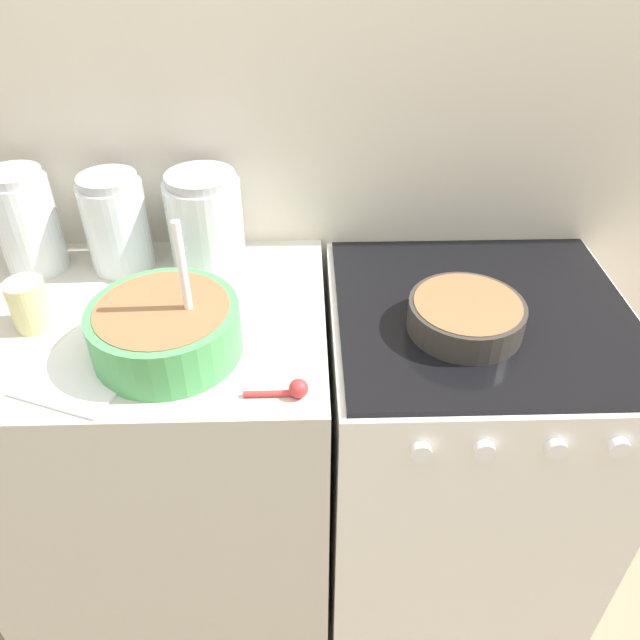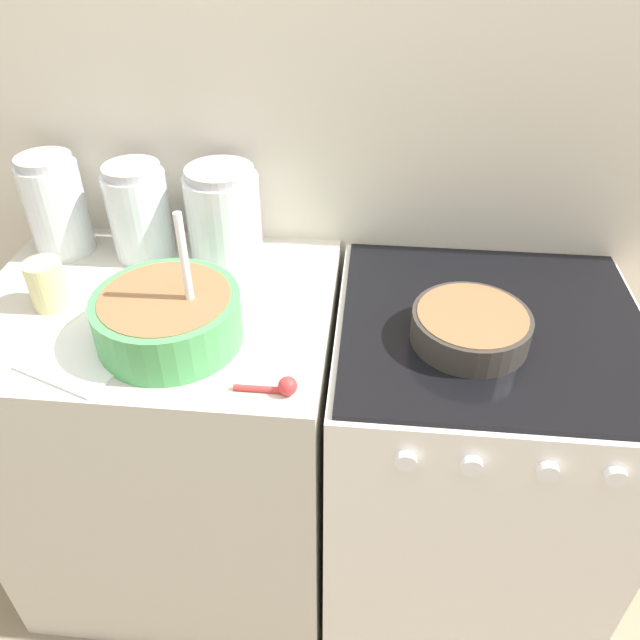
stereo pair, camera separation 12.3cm
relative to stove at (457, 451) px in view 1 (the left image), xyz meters
The scene contains 11 objects.
wall_back 0.89m from the stove, 135.67° to the left, with size 4.58×0.05×2.40m.
countertop_cabinet 0.74m from the stove, behind, with size 0.79×0.63×0.91m.
stove is the anchor object (origin of this frame).
mixing_bowl 0.84m from the stove, 169.77° to the right, with size 0.29×0.29×0.29m.
baking_pan 0.50m from the stove, 133.87° to the right, with size 0.24×0.24×0.07m.
storage_jar_left 1.18m from the stove, 168.54° to the left, with size 0.14×0.14×0.24m.
storage_jar_middle 1.01m from the stove, 165.80° to the left, with size 0.14×0.14×0.23m.
storage_jar_right 0.85m from the stove, 161.40° to the left, with size 0.17×0.17×0.23m.
tin_can 1.08m from the stove, behind, with size 0.08×0.08×0.11m.
recipe_page 0.93m from the stove, behind, with size 0.28×0.34×0.01m.
measuring_spoon 0.68m from the stove, 148.76° to the right, with size 0.12×0.04×0.04m.
Camera 1 is at (-0.04, -0.76, 1.71)m, focal length 35.00 mm.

